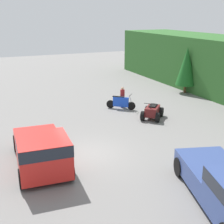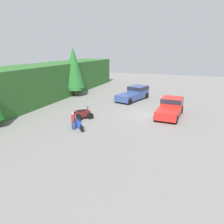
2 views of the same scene
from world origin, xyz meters
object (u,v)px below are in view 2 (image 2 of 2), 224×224
Objects in this scene: dirt_bike at (78,124)px; rider_person at (73,120)px; quad_atv at (83,114)px; pickup_truck_red at (171,107)px; pickup_truck_second at (135,93)px.

dirt_bike is 1.10× the size of rider_person.
dirt_bike is at bearing -72.90° from rider_person.
quad_atv is at bearing -29.32° from dirt_bike.
pickup_truck_red is 8.39m from pickup_truck_second.
quad_atv is (-4.23, 8.48, -0.49)m from pickup_truck_red.
pickup_truck_second is (6.22, 5.64, 0.00)m from pickup_truck_red.
rider_person reaches higher than dirt_bike.
quad_atv is at bearing -19.41° from rider_person.
pickup_truck_red is 3.20× the size of rider_person.
dirt_bike is at bearing -116.79° from quad_atv.
dirt_bike is 0.59m from rider_person.
quad_atv is (2.88, 1.04, -0.01)m from dirt_bike.
pickup_truck_red is at bearing -95.52° from dirt_bike.
dirt_bike is (-7.11, 7.44, -0.48)m from pickup_truck_red.
pickup_truck_second is at bearing -41.25° from rider_person.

